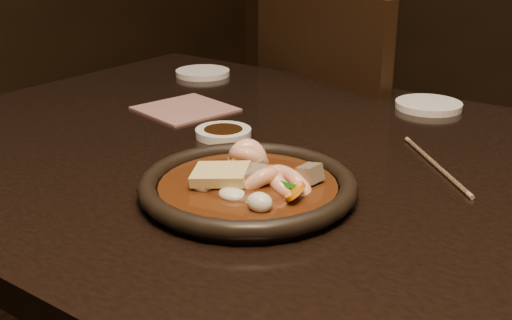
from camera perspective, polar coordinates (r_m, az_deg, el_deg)
The scene contains 9 objects.
table at distance 0.91m, azimuth 10.85°, elevation -6.12°, with size 1.60×0.90×0.75m.
chair at distance 1.57m, azimuth 8.80°, elevation -0.70°, with size 0.57×0.57×0.94m.
plate at distance 0.80m, azimuth -0.72°, elevation -2.42°, with size 0.27×0.27×0.03m.
stirfry at distance 0.80m, azimuth -0.53°, elevation -1.93°, with size 0.17×0.14×0.06m.
soy_dish at distance 1.02m, azimuth -2.92°, elevation 2.44°, with size 0.09×0.09×0.01m, color white.
saucer_left at distance 1.43m, azimuth -4.76°, elevation 7.74°, with size 0.12×0.12×0.01m, color white.
saucer_right at distance 1.22m, azimuth 15.09°, elevation 4.73°, with size 0.12×0.12×0.01m, color white.
chopsticks at distance 0.93m, azimuth 15.70°, elevation -0.42°, with size 0.16×0.16×0.01m.
napkin at distance 1.17m, azimuth -6.31°, elevation 4.53°, with size 0.15×0.15×0.00m, color #98635E.
Camera 1 is at (0.33, -0.74, 1.08)m, focal length 45.00 mm.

